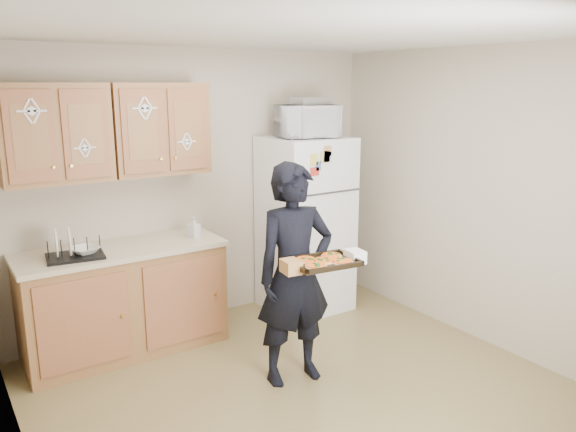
{
  "coord_description": "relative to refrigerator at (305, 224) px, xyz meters",
  "views": [
    {
      "loc": [
        -2.14,
        -2.9,
        2.2
      ],
      "look_at": [
        0.09,
        0.45,
        1.24
      ],
      "focal_mm": 35.0,
      "sensor_mm": 36.0,
      "label": 1
    }
  ],
  "objects": [
    {
      "name": "countertop",
      "position": [
        -1.8,
        0.05,
        0.03
      ],
      "size": [
        1.64,
        0.64,
        0.04
      ],
      "primitive_type": "cube",
      "color": "beige",
      "rests_on": "base_cabinet"
    },
    {
      "name": "wall_back",
      "position": [
        -0.95,
        0.37,
        0.4
      ],
      "size": [
        3.6,
        0.04,
        2.5
      ],
      "primitive_type": "cube",
      "color": "#B3A691",
      "rests_on": "floor"
    },
    {
      "name": "soap_bottle",
      "position": [
        -1.18,
        -0.0,
        0.14
      ],
      "size": [
        0.1,
        0.11,
        0.18
      ],
      "primitive_type": "imported",
      "rotation": [
        0.0,
        0.0,
        0.33
      ],
      "color": "white",
      "rests_on": "countertop"
    },
    {
      "name": "wall_right",
      "position": [
        0.85,
        -1.43,
        0.4
      ],
      "size": [
        0.04,
        3.6,
        2.5
      ],
      "primitive_type": "cube",
      "color": "#B3A691",
      "rests_on": "floor"
    },
    {
      "name": "floor",
      "position": [
        -0.95,
        -1.43,
        -0.85
      ],
      "size": [
        3.6,
        3.6,
        0.0
      ],
      "primitive_type": "plane",
      "color": "brown",
      "rests_on": "ground"
    },
    {
      "name": "pizza_front_left",
      "position": [
        -0.96,
        -1.47,
        0.16
      ],
      "size": [
        0.15,
        0.15,
        0.02
      ],
      "primitive_type": "cylinder",
      "color": "orange",
      "rests_on": "baking_tray"
    },
    {
      "name": "ceiling",
      "position": [
        -0.95,
        -1.43,
        1.65
      ],
      "size": [
        3.6,
        3.6,
        0.0
      ],
      "primitive_type": "plane",
      "color": "silver",
      "rests_on": "wall_back"
    },
    {
      "name": "dish_rack",
      "position": [
        -2.17,
        -0.03,
        0.13
      ],
      "size": [
        0.45,
        0.36,
        0.17
      ],
      "primitive_type": "cube",
      "rotation": [
        0.0,
        0.0,
        -0.13
      ],
      "color": "black",
      "rests_on": "countertop"
    },
    {
      "name": "bowl",
      "position": [
        -2.1,
        -0.03,
        0.1
      ],
      "size": [
        0.26,
        0.26,
        0.05
      ],
      "primitive_type": "imported",
      "rotation": [
        0.0,
        0.0,
        0.28
      ],
      "color": "silver",
      "rests_on": "dish_rack"
    },
    {
      "name": "upper_cab_right",
      "position": [
        -1.38,
        0.18,
        0.98
      ],
      "size": [
        0.8,
        0.33,
        0.75
      ],
      "primitive_type": "cube",
      "color": "brown",
      "rests_on": "wall_back"
    },
    {
      "name": "pizza_front_right",
      "position": [
        -0.75,
        -1.5,
        0.16
      ],
      "size": [
        0.15,
        0.15,
        0.02
      ],
      "primitive_type": "cylinder",
      "color": "orange",
      "rests_on": "baking_tray"
    },
    {
      "name": "refrigerator",
      "position": [
        0.0,
        0.0,
        0.0
      ],
      "size": [
        0.75,
        0.7,
        1.7
      ],
      "primitive_type": "cube",
      "color": "white",
      "rests_on": "floor"
    },
    {
      "name": "upper_cab_left",
      "position": [
        -2.2,
        0.18,
        0.98
      ],
      "size": [
        0.8,
        0.33,
        0.75
      ],
      "primitive_type": "cube",
      "color": "brown",
      "rests_on": "wall_back"
    },
    {
      "name": "pizza_back_right",
      "position": [
        -0.73,
        -1.35,
        0.16
      ],
      "size": [
        0.15,
        0.15,
        0.02
      ],
      "primitive_type": "cylinder",
      "color": "orange",
      "rests_on": "baking_tray"
    },
    {
      "name": "wall_left",
      "position": [
        -2.75,
        -1.43,
        0.4
      ],
      "size": [
        0.04,
        3.6,
        2.5
      ],
      "primitive_type": "cube",
      "color": "#B3A691",
      "rests_on": "floor"
    },
    {
      "name": "base_cabinet",
      "position": [
        -1.8,
        0.05,
        -0.42
      ],
      "size": [
        1.6,
        0.6,
        0.86
      ],
      "primitive_type": "cube",
      "color": "brown",
      "rests_on": "floor"
    },
    {
      "name": "pizza_back_left",
      "position": [
        -0.94,
        -1.32,
        0.16
      ],
      "size": [
        0.15,
        0.15,
        0.02
      ],
      "primitive_type": "cylinder",
      "color": "orange",
      "rests_on": "baking_tray"
    },
    {
      "name": "person",
      "position": [
        -0.88,
        -1.11,
        -0.02
      ],
      "size": [
        0.65,
        0.47,
        1.66
      ],
      "primitive_type": "imported",
      "rotation": [
        0.0,
        0.0,
        -0.13
      ],
      "color": "black",
      "rests_on": "floor"
    },
    {
      "name": "pizza_center",
      "position": [
        -0.84,
        -1.41,
        0.16
      ],
      "size": [
        0.15,
        0.15,
        0.02
      ],
      "primitive_type": "cylinder",
      "color": "orange",
      "rests_on": "baking_tray"
    },
    {
      "name": "foil_pan",
      "position": [
        0.04,
        -0.02,
        1.18
      ],
      "size": [
        0.34,
        0.24,
        0.07
      ],
      "primitive_type": "cube",
      "rotation": [
        0.0,
        0.0,
        -0.04
      ],
      "color": "silver",
      "rests_on": "microwave"
    },
    {
      "name": "baking_tray",
      "position": [
        -0.84,
        -1.41,
        0.14
      ],
      "size": [
        0.48,
        0.38,
        0.04
      ],
      "primitive_type": "cube",
      "rotation": [
        0.0,
        0.0,
        -0.13
      ],
      "color": "black",
      "rests_on": "person"
    },
    {
      "name": "cereal_box",
      "position": [
        0.52,
        0.24,
        -0.69
      ],
      "size": [
        0.2,
        0.07,
        0.32
      ],
      "primitive_type": "cube",
      "color": "#EBB453",
      "rests_on": "floor"
    },
    {
      "name": "microwave",
      "position": [
        -0.02,
        -0.05,
        1.0
      ],
      "size": [
        0.6,
        0.47,
        0.3
      ],
      "primitive_type": "imported",
      "rotation": [
        0.0,
        0.0,
        -0.2
      ],
      "color": "white",
      "rests_on": "refrigerator"
    }
  ]
}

